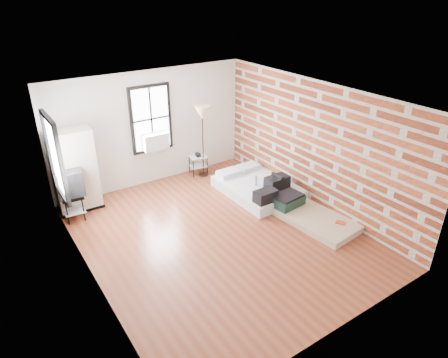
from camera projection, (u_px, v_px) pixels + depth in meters
ground at (219, 235)px, 8.07m from camera, size 6.00×6.00×0.00m
room_shell at (218, 147)px, 7.68m from camera, size 5.02×6.02×2.80m
mattress_main at (258, 187)px, 9.58m from camera, size 1.45×1.96×0.62m
mattress_bare at (307, 214)px, 8.56m from camera, size 1.15×1.93×0.40m
wardrobe at (75, 171)px, 8.63m from camera, size 0.95×0.56×1.85m
side_table at (198, 160)px, 10.48m from camera, size 0.49×0.42×0.58m
floor_lamp at (202, 116)px, 9.85m from camera, size 0.40×0.40×1.88m
tv_stand at (69, 183)px, 8.40m from camera, size 0.61×0.82×1.11m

